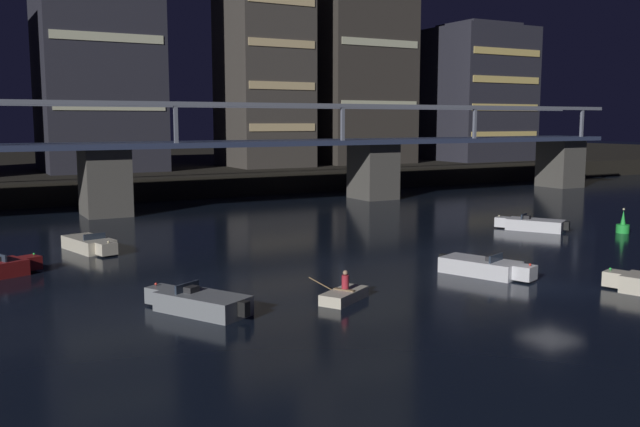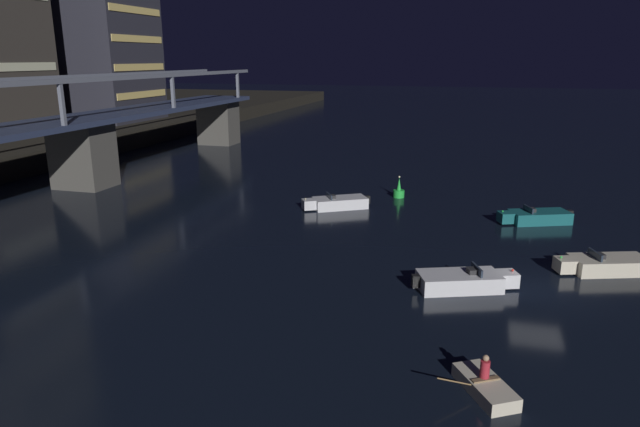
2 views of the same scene
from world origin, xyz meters
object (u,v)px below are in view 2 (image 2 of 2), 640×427
speedboat_mid_center (337,203)px  speedboat_near_right (536,217)px  speedboat_mid_right (463,281)px  channel_buoy (399,192)px  speedboat_mid_left (605,265)px  dinghy_with_paddler (485,386)px  tower_east_low (102,52)px

speedboat_mid_center → speedboat_near_right: bearing=-90.1°
speedboat_mid_right → channel_buoy: size_ratio=2.89×
speedboat_mid_left → speedboat_mid_center: (8.78, 16.70, 0.00)m
channel_buoy → dinghy_with_paddler: channel_buoy is taller
speedboat_mid_center → channel_buoy: channel_buoy is taller
speedboat_mid_left → tower_east_low: bearing=55.9°
speedboat_near_right → speedboat_mid_left: 9.17m
speedboat_near_right → speedboat_mid_center: size_ratio=1.04×
speedboat_near_right → channel_buoy: channel_buoy is taller
speedboat_mid_left → dinghy_with_paddler: dinghy_with_paddler is taller
speedboat_mid_right → dinghy_with_paddler: 8.94m
dinghy_with_paddler → channel_buoy: bearing=14.1°
speedboat_near_right → speedboat_mid_right: 13.79m
speedboat_near_right → dinghy_with_paddler: 22.22m
speedboat_mid_center → channel_buoy: 6.10m
speedboat_near_right → tower_east_low: bearing=61.0°
tower_east_low → speedboat_mid_right: (-43.93, -51.39, -11.21)m
speedboat_mid_right → channel_buoy: channel_buoy is taller
speedboat_mid_right → tower_east_low: bearing=49.5°
speedboat_near_right → speedboat_mid_center: (0.02, 13.99, 0.00)m
speedboat_near_right → speedboat_mid_right: same height
channel_buoy → speedboat_mid_right: bearing=-162.3°
tower_east_low → dinghy_with_paddler: bearing=-135.2°
tower_east_low → speedboat_mid_left: 71.51m
tower_east_low → speedboat_mid_center: tower_east_low is taller
dinghy_with_paddler → speedboat_mid_right: bearing=6.5°
speedboat_near_right → channel_buoy: bearing=65.1°
channel_buoy → dinghy_with_paddler: 27.46m
speedboat_mid_center → speedboat_mid_right: (-13.10, -9.62, 0.00)m
speedboat_mid_left → speedboat_mid_right: (-4.32, 7.08, 0.00)m
speedboat_mid_left → speedboat_mid_right: 8.29m
tower_east_low → speedboat_near_right: 64.70m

